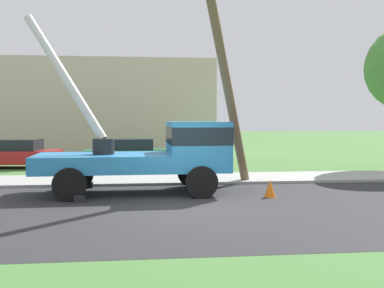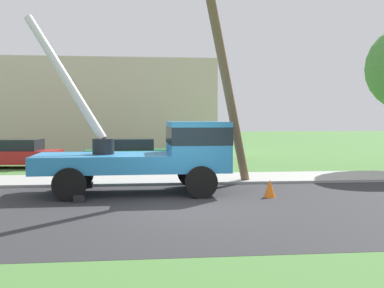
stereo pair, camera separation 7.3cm
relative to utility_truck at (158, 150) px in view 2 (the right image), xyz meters
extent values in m
plane|color=#477538|center=(0.63, 9.20, -1.41)|extent=(120.00, 120.00, 0.00)
cube|color=#2B2B2D|center=(0.63, -2.80, -1.40)|extent=(80.00, 8.73, 0.01)
cube|color=#9E9E99|center=(0.63, 3.04, -1.36)|extent=(80.00, 2.95, 0.10)
cube|color=#2D84C6|center=(-1.80, -0.05, -0.38)|extent=(4.35, 2.49, 0.55)
cube|color=#2D84C6|center=(1.30, 0.01, 0.14)|extent=(1.95, 2.44, 1.60)
cube|color=#19232D|center=(1.30, 0.01, 0.49)|extent=(1.97, 2.46, 0.56)
cylinder|color=black|center=(-1.78, -0.05, 0.14)|extent=(0.70, 0.70, 0.50)
cylinder|color=silver|center=(-3.07, 0.57, 2.44)|extent=(2.91, 1.60, 4.26)
cube|color=black|center=(-2.37, -1.52, -1.31)|extent=(0.31, 0.31, 0.20)
cube|color=black|center=(-2.43, 1.38, -1.31)|extent=(0.31, 0.31, 0.20)
cylinder|color=black|center=(1.28, -1.19, -0.91)|extent=(1.00, 0.30, 1.00)
cylinder|color=black|center=(1.23, 1.21, -0.91)|extent=(1.00, 0.30, 1.00)
cylinder|color=black|center=(-2.69, -1.27, -0.91)|extent=(1.00, 0.30, 1.00)
cylinder|color=black|center=(-2.74, 1.13, -0.91)|extent=(1.00, 0.30, 1.00)
cylinder|color=brown|center=(2.34, 0.76, 2.71)|extent=(2.66, 3.30, 8.36)
cone|color=orange|center=(3.43, -1.26, -1.13)|extent=(0.36, 0.36, 0.56)
cube|color=#B21E1E|center=(-6.85, 8.42, -0.86)|extent=(4.55, 2.20, 0.65)
cube|color=black|center=(-6.85, 8.42, -0.26)|extent=(2.61, 1.88, 0.55)
cylinder|color=black|center=(-5.49, 7.39, -1.09)|extent=(0.64, 0.22, 0.64)
cylinder|color=black|center=(-5.32, 9.19, -1.09)|extent=(0.64, 0.22, 0.64)
cube|color=#1E6638|center=(-1.23, 8.45, -0.86)|extent=(4.46, 1.95, 0.65)
cube|color=black|center=(-1.23, 8.45, -0.26)|extent=(2.52, 1.74, 0.55)
cylinder|color=black|center=(0.25, 7.59, -1.09)|extent=(0.64, 0.22, 0.64)
cylinder|color=black|center=(0.19, 9.39, -1.09)|extent=(0.64, 0.22, 0.64)
cylinder|color=black|center=(-2.65, 7.50, -1.09)|extent=(0.64, 0.22, 0.64)
cylinder|color=black|center=(-2.71, 9.30, -1.09)|extent=(0.64, 0.22, 0.64)
cube|color=beige|center=(-4.62, 17.66, 1.79)|extent=(18.00, 6.00, 6.40)
camera|label=1|loc=(-0.56, -15.04, 1.06)|focal=42.73mm
camera|label=2|loc=(-0.48, -15.05, 1.06)|focal=42.73mm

